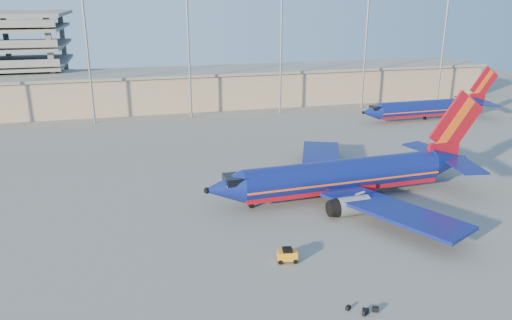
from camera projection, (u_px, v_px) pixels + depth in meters
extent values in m
plane|color=slate|center=(273.00, 193.00, 66.69)|extent=(220.00, 220.00, 0.00)
cube|color=gray|center=(246.00, 87.00, 121.13)|extent=(120.00, 15.00, 8.00)
cube|color=slate|center=(246.00, 69.00, 119.81)|extent=(122.00, 16.00, 0.60)
cylinder|color=gray|center=(88.00, 54.00, 98.76)|extent=(0.44, 0.44, 28.00)
cylinder|color=gray|center=(189.00, 52.00, 103.44)|extent=(0.44, 0.44, 28.00)
cylinder|color=gray|center=(281.00, 49.00, 108.12)|extent=(0.44, 0.44, 28.00)
cylinder|color=gray|center=(365.00, 47.00, 112.80)|extent=(0.44, 0.44, 28.00)
cylinder|color=gray|center=(443.00, 45.00, 117.48)|extent=(0.44, 0.44, 28.00)
cylinder|color=navy|center=(341.00, 175.00, 64.52)|extent=(26.81, 5.56, 4.10)
cube|color=#A50D19|center=(341.00, 183.00, 64.85)|extent=(26.76, 4.79, 1.44)
cube|color=#FF5615|center=(341.00, 177.00, 64.61)|extent=(26.81, 5.61, 0.24)
cone|color=navy|center=(224.00, 189.00, 60.07)|extent=(4.88, 4.35, 4.10)
cube|color=black|center=(235.00, 179.00, 60.15)|extent=(2.82, 3.03, 0.89)
cone|color=navy|center=(447.00, 161.00, 69.00)|extent=(5.98, 4.42, 4.10)
cube|color=#A50D19|center=(443.00, 151.00, 68.28)|extent=(4.69, 0.87, 2.44)
cube|color=#A50D19|center=(456.00, 122.00, 67.50)|extent=(8.15, 0.80, 8.85)
cube|color=#FF5615|center=(455.00, 123.00, 67.44)|extent=(5.43, 0.76, 6.94)
cube|color=navy|center=(428.00, 149.00, 72.10)|extent=(5.07, 7.72, 0.24)
cube|color=navy|center=(464.00, 165.00, 65.27)|extent=(4.38, 7.53, 0.24)
cube|color=navy|center=(321.00, 159.00, 74.15)|extent=(11.30, 18.04, 0.39)
cube|color=navy|center=(393.00, 210.00, 56.46)|extent=(12.78, 17.83, 0.39)
cube|color=#A50D19|center=(345.00, 186.00, 65.15)|extent=(6.88, 4.69, 1.11)
cylinder|color=gray|center=(313.00, 174.00, 69.90)|extent=(4.12, 2.55, 2.33)
cylinder|color=gray|center=(352.00, 206.00, 59.46)|extent=(4.12, 2.55, 2.33)
cylinder|color=gray|center=(251.00, 203.00, 61.80)|extent=(0.28, 0.28, 1.22)
cylinder|color=black|center=(251.00, 205.00, 61.88)|extent=(0.72, 0.32, 0.71)
cylinder|color=black|center=(342.00, 184.00, 68.40)|extent=(0.96, 0.66, 0.93)
cylinder|color=black|center=(362.00, 200.00, 63.17)|extent=(0.96, 0.66, 0.93)
cylinder|color=navy|center=(426.00, 108.00, 105.26)|extent=(22.04, 4.16, 3.38)
cube|color=#A50D19|center=(425.00, 112.00, 105.53)|extent=(22.02, 3.52, 1.19)
cube|color=#FF5615|center=(426.00, 109.00, 105.33)|extent=(22.04, 4.20, 0.20)
cone|color=navy|center=(371.00, 112.00, 101.82)|extent=(3.96, 3.52, 3.38)
cube|color=black|center=(377.00, 107.00, 101.86)|extent=(2.28, 2.45, 0.73)
cone|color=navy|center=(479.00, 103.00, 108.72)|extent=(4.87, 3.55, 3.38)
cube|color=#A50D19|center=(477.00, 98.00, 108.13)|extent=(3.85, 0.64, 2.01)
cube|color=#A50D19|center=(484.00, 83.00, 107.47)|extent=(6.72, 0.53, 7.29)
cube|color=#FF5615|center=(483.00, 83.00, 107.42)|extent=(4.47, 0.54, 5.72)
cube|color=navy|center=(468.00, 98.00, 111.29)|extent=(4.08, 6.34, 0.20)
cube|color=navy|center=(488.00, 104.00, 105.63)|extent=(3.71, 6.24, 0.20)
cylinder|color=black|center=(425.00, 118.00, 105.90)|extent=(0.66, 0.66, 0.82)
cube|color=orange|center=(287.00, 255.00, 49.33)|extent=(2.11, 1.42, 0.93)
cube|color=black|center=(287.00, 250.00, 49.15)|extent=(1.08, 1.16, 0.33)
cylinder|color=black|center=(279.00, 257.00, 49.89)|extent=(0.50, 0.24, 0.48)
cylinder|color=black|center=(280.00, 262.00, 48.92)|extent=(0.50, 0.24, 0.48)
cylinder|color=black|center=(294.00, 256.00, 50.02)|extent=(0.50, 0.24, 0.48)
cylinder|color=black|center=(295.00, 261.00, 49.05)|extent=(0.50, 0.24, 0.48)
cube|color=black|center=(365.00, 313.00, 41.15)|extent=(0.56, 0.47, 0.49)
cube|color=black|center=(375.00, 309.00, 41.62)|extent=(0.60, 0.50, 0.43)
cube|color=black|center=(366.00, 311.00, 41.48)|extent=(0.62, 0.54, 0.39)
cube|color=black|center=(348.00, 308.00, 41.90)|extent=(0.54, 0.50, 0.35)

